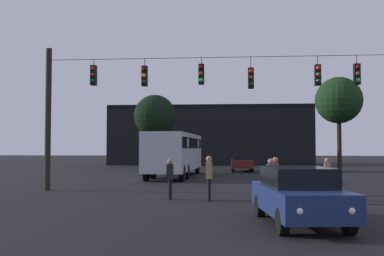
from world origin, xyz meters
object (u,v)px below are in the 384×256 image
car_near_right (299,194)px  pedestrian_trailing (209,175)px  city_bus (175,150)px  car_far_left (242,162)px  pedestrian_crossing_left (327,174)px  tree_left_silhouette (339,101)px  tree_behind_building (155,116)px  pedestrian_crossing_right (275,175)px  pedestrian_near_bus (170,176)px  pedestrian_crossing_center (271,178)px

car_near_right → pedestrian_trailing: bearing=117.9°
city_bus → car_far_left: city_bus is taller
car_near_right → pedestrian_trailing: 5.55m
car_near_right → car_far_left: bearing=91.4°
pedestrian_crossing_left → tree_left_silhouette: tree_left_silhouette is taller
car_far_left → tree_behind_building: (-7.85, 1.71, 4.15)m
pedestrian_crossing_right → pedestrian_near_bus: (-4.17, -0.35, -0.04)m
pedestrian_crossing_center → car_far_left: bearing=91.0°
pedestrian_crossing_right → pedestrian_near_bus: 4.18m
car_near_right → pedestrian_crossing_center: 4.69m
car_far_left → pedestrian_near_bus: bearing=-99.6°
city_bus → pedestrian_crossing_center: size_ratio=6.77×
city_bus → pedestrian_trailing: (2.95, -14.02, -0.88)m
pedestrian_crossing_center → pedestrian_near_bus: pedestrian_crossing_center is taller
pedestrian_crossing_left → pedestrian_crossing_right: 2.87m
city_bus → pedestrian_crossing_right: bearing=-67.2°
pedestrian_crossing_center → pedestrian_crossing_right: size_ratio=0.98×
pedestrian_near_bus → pedestrian_trailing: 1.64m
pedestrian_trailing → tree_left_silhouette: (10.42, 22.39, 5.16)m
car_far_left → tree_behind_building: 9.04m
car_near_right → tree_left_silhouette: tree_left_silhouette is taller
pedestrian_trailing → tree_behind_building: size_ratio=0.25×
car_far_left → car_near_right: bearing=-88.6°
pedestrian_near_bus → tree_behind_building: (-4.33, 22.55, 4.04)m
car_far_left → tree_behind_building: bearing=167.7°
car_far_left → tree_left_silhouette: bearing=7.2°
pedestrian_crossing_left → pedestrian_trailing: pedestrian_trailing is taller
car_near_right → pedestrian_crossing_left: (2.37, 7.35, 0.11)m
pedestrian_trailing → tree_behind_building: bearing=104.4°
car_far_left → tree_left_silhouette: 10.07m
car_near_right → car_far_left: size_ratio=1.03×
car_near_right → pedestrian_crossing_center: pedestrian_crossing_center is taller
car_near_right → pedestrian_crossing_center: size_ratio=2.73×
pedestrian_crossing_left → pedestrian_crossing_center: size_ratio=0.98×
pedestrian_crossing_left → city_bus: bearing=124.4°
city_bus → car_far_left: (4.90, 7.30, -1.07)m
car_far_left → tree_left_silhouette: tree_left_silhouette is taller
pedestrian_near_bus → tree_behind_building: tree_behind_building is taller
tree_left_silhouette → tree_behind_building: tree_left_silhouette is taller
city_bus → car_far_left: size_ratio=2.56×
car_near_right → car_far_left: 26.23m
car_near_right → tree_behind_building: size_ratio=0.65×
pedestrian_crossing_center → pedestrian_crossing_right: (0.29, 1.05, 0.02)m
pedestrian_near_bus → tree_left_silhouette: tree_left_silhouette is taller
city_bus → pedestrian_trailing: bearing=-78.1°
car_near_right → car_far_left: same height
car_near_right → tree_left_silhouette: size_ratio=0.55×
pedestrian_crossing_center → pedestrian_trailing: pedestrian_trailing is taller
pedestrian_crossing_center → tree_behind_building: tree_behind_building is taller
car_near_right → pedestrian_crossing_right: 5.73m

